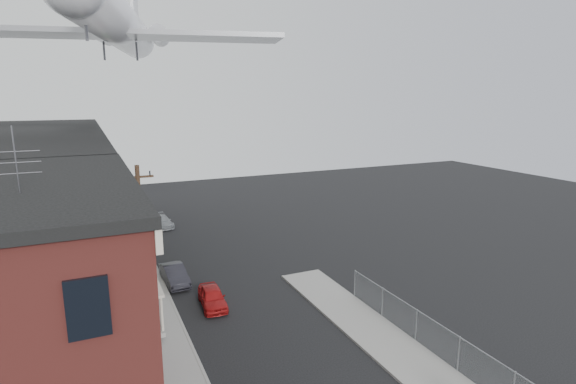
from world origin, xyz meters
The scene contains 16 objects.
sidewalk_left centered at (-5.50, 24.00, 0.06)m, with size 3.00×62.00×0.12m, color gray.
sidewalk_right centered at (5.50, 6.00, 0.06)m, with size 3.00×26.00×0.12m, color gray.
curb_left centered at (-4.05, 24.00, 0.07)m, with size 0.15×62.00×0.14m, color gray.
curb_right centered at (4.05, 6.00, 0.07)m, with size 0.15×26.00×0.14m, color gray.
row_house_a centered at (-11.96, 16.50, 5.13)m, with size 11.98×7.00×10.30m.
row_house_b centered at (-11.96, 23.50, 5.13)m, with size 11.98×7.00×10.30m.
row_house_c centered at (-11.96, 30.50, 5.13)m, with size 11.98×7.00×10.30m.
row_house_d centered at (-11.96, 37.50, 5.13)m, with size 11.98×7.00×10.30m.
row_house_e centered at (-11.96, 44.50, 5.13)m, with size 11.98×7.00×10.30m.
chainlink_fence centered at (7.00, 5.00, 1.00)m, with size 0.06×18.06×1.90m.
utility_pole centered at (-5.60, 18.00, 4.67)m, with size 1.80×0.26×9.00m.
street_tree centered at (-5.27, 27.92, 3.45)m, with size 3.22×3.20×5.20m.
car_near centered at (-1.80, 16.61, 0.62)m, with size 1.46×3.64×1.24m, color #AC1616.
car_mid centered at (-3.30, 21.11, 0.66)m, with size 1.39×3.98×1.31m, color black.
car_far centered at (-1.80, 35.85, 0.56)m, with size 1.58×3.88×1.13m, color gray.
airplane centered at (-5.53, 24.45, 17.66)m, with size 21.59×24.68×7.10m.
Camera 1 is at (-8.27, -9.06, 12.92)m, focal length 28.00 mm.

